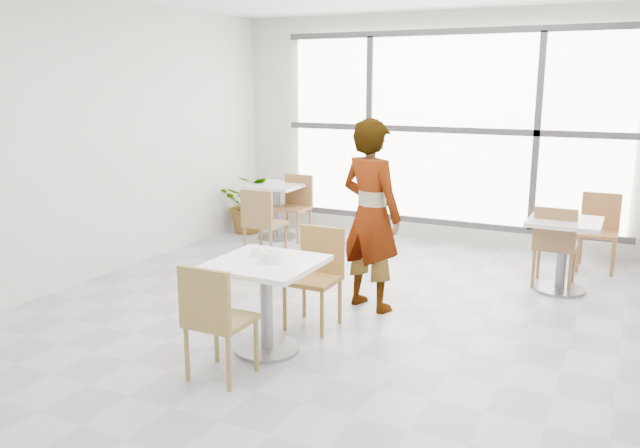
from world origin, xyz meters
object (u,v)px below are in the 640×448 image
at_px(bg_chair_right_near, 555,241).
at_px(bg_chair_right_far, 599,226).
at_px(chair_far, 317,270).
at_px(main_table, 266,289).
at_px(bg_table_left, 277,203).
at_px(bg_table_right, 563,245).
at_px(bg_chair_left_far, 295,202).
at_px(chair_near, 214,315).
at_px(person, 371,215).
at_px(coffee_cup, 257,252).
at_px(bg_chair_left_near, 262,220).
at_px(oatmeal_bowl, 270,256).
at_px(plant_left, 249,204).

relative_size(bg_chair_right_near, bg_chair_right_far, 1.00).
bearing_deg(bg_chair_right_near, chair_far, 49.15).
height_order(main_table, bg_table_left, same).
distance_m(main_table, bg_chair_right_far, 4.30).
distance_m(bg_table_right, bg_chair_left_far, 3.62).
distance_m(chair_near, person, 2.01).
relative_size(coffee_cup, bg_chair_left_near, 0.18).
bearing_deg(person, oatmeal_bowl, 95.39).
bearing_deg(bg_chair_right_near, plant_left, -9.94).
relative_size(oatmeal_bowl, bg_chair_right_far, 0.24).
distance_m(chair_near, bg_chair_left_far, 4.34).
bearing_deg(oatmeal_bowl, bg_chair_left_far, 115.75).
distance_m(chair_near, bg_chair_right_far, 4.86).
height_order(person, bg_chair_right_far, person).
height_order(chair_far, bg_chair_right_near, same).
relative_size(coffee_cup, plant_left, 0.19).
relative_size(oatmeal_bowl, coffee_cup, 1.32).
height_order(chair_near, bg_chair_left_near, same).
bearing_deg(oatmeal_bowl, chair_near, -99.76).
distance_m(oatmeal_bowl, bg_table_left, 3.86).
bearing_deg(plant_left, coffee_cup, -56.48).
distance_m(main_table, plant_left, 4.19).
bearing_deg(bg_table_left, coffee_cup, -62.22).
xyz_separation_m(bg_chair_left_far, plant_left, (-0.75, 0.01, -0.08)).
height_order(bg_table_right, bg_chair_left_near, bg_chair_left_near).
bearing_deg(coffee_cup, chair_far, 69.47).
xyz_separation_m(bg_table_left, bg_chair_right_far, (4.05, 0.35, 0.01)).
height_order(chair_near, bg_chair_right_near, same).
bearing_deg(bg_chair_left_far, chair_far, -57.99).
relative_size(bg_chair_left_far, bg_chair_right_far, 1.00).
xyz_separation_m(oatmeal_bowl, bg_table_left, (-1.89, 3.34, -0.31)).
bearing_deg(main_table, chair_far, 82.58).
xyz_separation_m(main_table, bg_chair_right_near, (1.83, 2.72, -0.02)).
relative_size(chair_far, bg_chair_right_near, 1.00).
distance_m(chair_near, bg_table_right, 3.82).
xyz_separation_m(bg_table_right, bg_chair_right_far, (0.28, 1.04, 0.01)).
distance_m(main_table, coffee_cup, 0.31).
distance_m(oatmeal_bowl, bg_chair_right_near, 3.27).
distance_m(bg_table_left, bg_table_right, 3.83).
relative_size(main_table, bg_table_right, 1.07).
relative_size(oatmeal_bowl, person, 0.12).
bearing_deg(bg_chair_right_near, oatmeal_bowl, 56.67).
distance_m(oatmeal_bowl, plant_left, 4.23).
relative_size(main_table, person, 0.45).
bearing_deg(person, bg_chair_left_far, -28.82).
distance_m(coffee_cup, plant_left, 4.05).
relative_size(person, bg_chair_right_far, 2.07).
height_order(bg_table_right, bg_chair_right_far, bg_chair_right_far).
bearing_deg(bg_table_right, main_table, -125.91).
bearing_deg(bg_chair_left_near, plant_left, -51.78).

